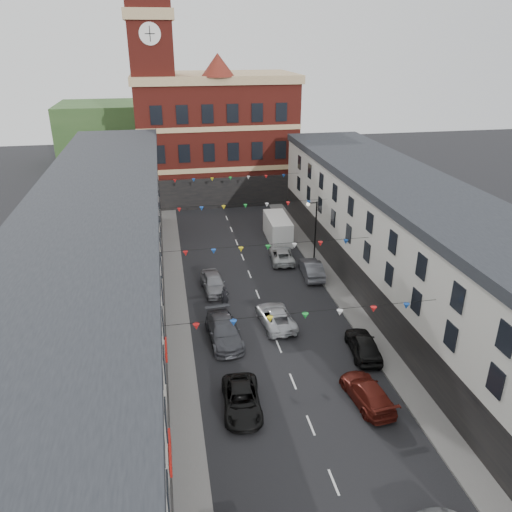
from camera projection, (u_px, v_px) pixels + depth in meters
ground at (279, 346)px, 35.31m from camera, size 160.00×160.00×0.00m
pavement_left at (179, 340)px, 35.91m from camera, size 1.80×64.00×0.15m
pavement_right at (360, 322)px, 38.24m from camera, size 1.80×64.00×0.15m
terrace_left at (98, 287)px, 32.07m from camera, size 8.40×56.00×10.70m
terrace_right at (435, 266)px, 36.26m from camera, size 8.40×56.00×9.70m
civic_building at (216, 136)px, 66.22m from camera, size 20.60×13.30×18.50m
clock_tower at (154, 85)px, 59.58m from camera, size 5.60×5.60×30.00m
distant_hill at (179, 131)px, 88.46m from camera, size 40.00×14.00×10.00m
street_lamp at (313, 223)px, 47.46m from camera, size 1.10×0.36×6.00m
car_left_c at (242, 400)px, 29.09m from camera, size 2.51×4.85×1.31m
car_left_d at (224, 331)px, 35.74m from camera, size 2.53×5.51×1.56m
car_left_e at (214, 283)px, 42.83m from camera, size 2.13×4.65×1.54m
car_right_c at (367, 392)px, 29.68m from camera, size 2.36×4.86×1.36m
car_right_d at (363, 345)px, 34.17m from camera, size 2.27×4.61×1.51m
car_right_e at (312, 269)px, 45.44m from camera, size 1.95×4.72×1.52m
car_right_f at (282, 255)px, 48.58m from camera, size 2.59×4.83×1.29m
moving_car at (276, 317)px, 37.76m from camera, size 2.61×5.09×1.37m
white_van at (278, 228)px, 53.63m from camera, size 2.39×5.83×2.55m
pedestrian at (225, 297)px, 40.18m from camera, size 0.66×0.43×1.80m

